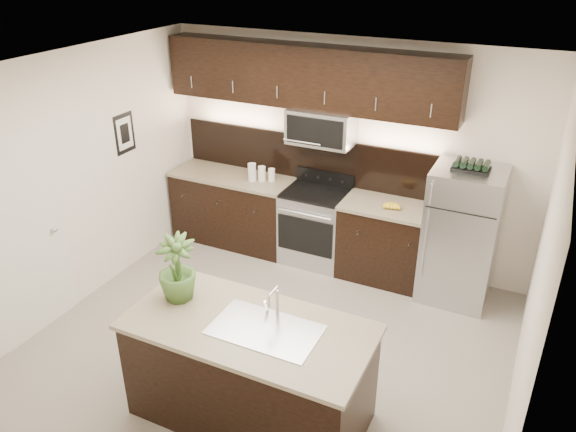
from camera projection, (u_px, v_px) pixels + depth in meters
name	position (u px, v px, depth m)	size (l,w,h in m)	color
ground	(271.00, 342.00, 5.65)	(4.50, 4.50, 0.00)	gray
room_walls	(255.00, 187.00, 4.90)	(4.52, 4.02, 2.71)	silver
counter_run	(300.00, 223.00, 6.98)	(3.51, 0.65, 0.94)	black
upper_fixtures	(309.00, 87.00, 6.34)	(3.49, 0.40, 1.66)	black
island	(250.00, 371.00, 4.59)	(1.96, 0.96, 0.94)	black
sink_faucet	(266.00, 328.00, 4.32)	(0.84, 0.50, 0.28)	silver
refrigerator	(461.00, 236.00, 6.05)	(0.74, 0.67, 1.53)	#B2B2B7
wine_rack	(472.00, 166.00, 5.69)	(0.38, 0.23, 0.09)	black
plant	(177.00, 268.00, 4.58)	(0.32, 0.32, 0.57)	#395A24
canisters	(259.00, 173.00, 6.93)	(0.31, 0.19, 0.22)	silver
french_press	(436.00, 207.00, 6.05)	(0.10, 0.10, 0.28)	silver
bananas	(387.00, 205.00, 6.26)	(0.20, 0.16, 0.06)	gold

